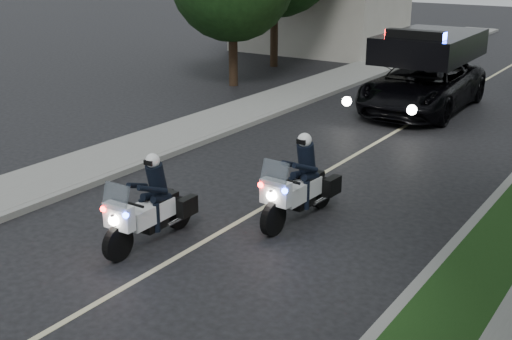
{
  "coord_description": "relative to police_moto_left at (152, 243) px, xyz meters",
  "views": [
    {
      "loc": [
        7.2,
        -5.81,
        5.38
      ],
      "look_at": [
        0.08,
        4.8,
        1.0
      ],
      "focal_mm": 45.89,
      "sensor_mm": 36.0,
      "label": 1
    }
  ],
  "objects": [
    {
      "name": "police_suv",
      "position": [
        0.45,
        13.19,
        0.0
      ],
      "size": [
        3.06,
        6.36,
        3.06
      ],
      "primitive_type": "imported",
      "rotation": [
        0.0,
        0.0,
        0.02
      ],
      "color": "black",
      "rests_on": "ground"
    },
    {
      "name": "tree_left_near",
      "position": [
        -7.43,
        13.02,
        0.0
      ],
      "size": [
        5.42,
        5.42,
        8.23
      ],
      "primitive_type": null,
      "rotation": [
        0.0,
        0.0,
        -0.1
      ],
      "color": "#153612",
      "rests_on": "ground"
    },
    {
      "name": "tree_left_far",
      "position": [
        -8.47,
        17.74,
        0.0
      ],
      "size": [
        7.88,
        7.88,
        10.42
      ],
      "primitive_type": null,
      "rotation": [
        0.0,
        0.0,
        -0.32
      ],
      "color": "#123310",
      "rests_on": "ground"
    },
    {
      "name": "ground",
      "position": [
        0.81,
        -2.54,
        0.0
      ],
      "size": [
        120.0,
        120.0,
        0.0
      ],
      "primitive_type": "plane",
      "color": "black",
      "rests_on": "ground"
    },
    {
      "name": "police_moto_right",
      "position": [
        1.79,
        2.52,
        0.0
      ],
      "size": [
        0.86,
        2.2,
        1.85
      ],
      "primitive_type": null,
      "rotation": [
        0.0,
        0.0,
        -0.05
      ],
      "color": "silver",
      "rests_on": "ground"
    },
    {
      "name": "police_moto_left",
      "position": [
        0.0,
        0.0,
        0.0
      ],
      "size": [
        0.76,
        2.08,
        1.76
      ],
      "primitive_type": null,
      "rotation": [
        0.0,
        0.0,
        0.02
      ],
      "color": "white",
      "rests_on": "ground"
    },
    {
      "name": "sidewalk_left",
      "position": [
        -4.39,
        7.46,
        0.08
      ],
      "size": [
        2.0,
        60.0,
        0.16
      ],
      "primitive_type": "cube",
      "color": "gray",
      "rests_on": "ground"
    },
    {
      "name": "lane_marking",
      "position": [
        0.81,
        7.46,
        0.0
      ],
      "size": [
        0.12,
        50.0,
        0.01
      ],
      "primitive_type": "cube",
      "color": "#BFB78C",
      "rests_on": "ground"
    },
    {
      "name": "cyclist",
      "position": [
        -1.52,
        19.35,
        0.0
      ],
      "size": [
        0.71,
        0.52,
        1.84
      ],
      "primitive_type": "imported",
      "rotation": [
        0.0,
        0.0,
        3.26
      ],
      "color": "black",
      "rests_on": "ground"
    },
    {
      "name": "curb_left",
      "position": [
        -3.29,
        7.46,
        0.07
      ],
      "size": [
        0.2,
        60.0,
        0.15
      ],
      "primitive_type": "cube",
      "color": "gray",
      "rests_on": "ground"
    },
    {
      "name": "bicycle",
      "position": [
        -1.52,
        19.35,
        0.0
      ],
      "size": [
        0.85,
        1.86,
        0.94
      ],
      "primitive_type": "imported",
      "rotation": [
        0.0,
        0.0,
        -0.13
      ],
      "color": "black",
      "rests_on": "ground"
    }
  ]
}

